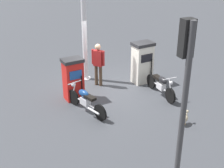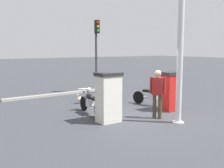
{
  "view_description": "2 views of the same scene",
  "coord_description": "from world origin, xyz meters",
  "px_view_note": "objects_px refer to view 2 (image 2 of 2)",
  "views": [
    {
      "loc": [
        9.56,
        -5.25,
        5.23
      ],
      "look_at": [
        1.32,
        -0.59,
        0.86
      ],
      "focal_mm": 48.81,
      "sensor_mm": 36.0,
      "label": 1
    },
    {
      "loc": [
        -7.49,
        6.66,
        2.51
      ],
      "look_at": [
        1.66,
        0.29,
        1.05
      ],
      "focal_mm": 44.12,
      "sensor_mm": 36.0,
      "label": 2
    }
  ],
  "objects_px": {
    "motorcycle_near_pump": "(153,96)",
    "roadside_traffic_light": "(97,44)",
    "fuel_pump_near": "(171,91)",
    "motorcycle_far_pump": "(90,103)",
    "fuel_pump_far": "(108,97)",
    "canopy_support_pole": "(180,63)",
    "attendant_person": "(158,91)",
    "wandering_duck": "(80,99)"
  },
  "relations": [
    {
      "from": "fuel_pump_near",
      "to": "motorcycle_near_pump",
      "type": "xyz_separation_m",
      "value": [
        1.1,
        -0.04,
        -0.35
      ]
    },
    {
      "from": "wandering_duck",
      "to": "canopy_support_pole",
      "type": "xyz_separation_m",
      "value": [
        -4.83,
        -1.17,
        1.8
      ]
    },
    {
      "from": "canopy_support_pole",
      "to": "wandering_duck",
      "type": "bearing_deg",
      "value": 13.58
    },
    {
      "from": "wandering_duck",
      "to": "roadside_traffic_light",
      "type": "relative_size",
      "value": 0.11
    },
    {
      "from": "motorcycle_near_pump",
      "to": "roadside_traffic_light",
      "type": "height_order",
      "value": "roadside_traffic_light"
    },
    {
      "from": "motorcycle_near_pump",
      "to": "attendant_person",
      "type": "height_order",
      "value": "attendant_person"
    },
    {
      "from": "motorcycle_near_pump",
      "to": "roadside_traffic_light",
      "type": "xyz_separation_m",
      "value": [
        4.42,
        0.12,
        2.29
      ]
    },
    {
      "from": "attendant_person",
      "to": "roadside_traffic_light",
      "type": "height_order",
      "value": "roadside_traffic_light"
    },
    {
      "from": "fuel_pump_far",
      "to": "attendant_person",
      "type": "bearing_deg",
      "value": -109.6
    },
    {
      "from": "motorcycle_far_pump",
      "to": "attendant_person",
      "type": "height_order",
      "value": "attendant_person"
    },
    {
      "from": "fuel_pump_far",
      "to": "roadside_traffic_light",
      "type": "distance_m",
      "value": 6.53
    },
    {
      "from": "motorcycle_far_pump",
      "to": "attendant_person",
      "type": "xyz_separation_m",
      "value": [
        -1.98,
        -1.62,
        0.57
      ]
    },
    {
      "from": "fuel_pump_near",
      "to": "motorcycle_far_pump",
      "type": "height_order",
      "value": "fuel_pump_near"
    },
    {
      "from": "wandering_duck",
      "to": "motorcycle_near_pump",
      "type": "bearing_deg",
      "value": -134.02
    },
    {
      "from": "fuel_pump_near",
      "to": "fuel_pump_far",
      "type": "xyz_separation_m",
      "value": [
        -0.0,
        3.03,
        0.07
      ]
    },
    {
      "from": "attendant_person",
      "to": "canopy_support_pole",
      "type": "height_order",
      "value": "canopy_support_pole"
    },
    {
      "from": "motorcycle_near_pump",
      "to": "canopy_support_pole",
      "type": "bearing_deg",
      "value": 154.61
    },
    {
      "from": "fuel_pump_near",
      "to": "motorcycle_near_pump",
      "type": "height_order",
      "value": "fuel_pump_near"
    },
    {
      "from": "fuel_pump_near",
      "to": "wandering_duck",
      "type": "relative_size",
      "value": 3.44
    },
    {
      "from": "fuel_pump_near",
      "to": "roadside_traffic_light",
      "type": "distance_m",
      "value": 5.85
    },
    {
      "from": "motorcycle_near_pump",
      "to": "roadside_traffic_light",
      "type": "relative_size",
      "value": 0.49
    },
    {
      "from": "fuel_pump_far",
      "to": "motorcycle_far_pump",
      "type": "distance_m",
      "value": 1.44
    },
    {
      "from": "fuel_pump_far",
      "to": "motorcycle_far_pump",
      "type": "height_order",
      "value": "fuel_pump_far"
    },
    {
      "from": "fuel_pump_far",
      "to": "canopy_support_pole",
      "type": "height_order",
      "value": "canopy_support_pole"
    },
    {
      "from": "fuel_pump_far",
      "to": "wandering_duck",
      "type": "height_order",
      "value": "fuel_pump_far"
    },
    {
      "from": "motorcycle_far_pump",
      "to": "canopy_support_pole",
      "type": "distance_m",
      "value": 3.69
    },
    {
      "from": "fuel_pump_far",
      "to": "wandering_duck",
      "type": "relative_size",
      "value": 3.74
    },
    {
      "from": "fuel_pump_near",
      "to": "attendant_person",
      "type": "xyz_separation_m",
      "value": [
        -0.61,
        1.33,
        0.21
      ]
    },
    {
      "from": "fuel_pump_near",
      "to": "motorcycle_far_pump",
      "type": "bearing_deg",
      "value": 65.03
    },
    {
      "from": "motorcycle_far_pump",
      "to": "canopy_support_pole",
      "type": "bearing_deg",
      "value": -147.65
    },
    {
      "from": "fuel_pump_near",
      "to": "motorcycle_far_pump",
      "type": "distance_m",
      "value": 3.27
    },
    {
      "from": "motorcycle_near_pump",
      "to": "roadside_traffic_light",
      "type": "distance_m",
      "value": 4.98
    },
    {
      "from": "fuel_pump_near",
      "to": "canopy_support_pole",
      "type": "relative_size",
      "value": 0.37
    },
    {
      "from": "wandering_duck",
      "to": "fuel_pump_near",
      "type": "bearing_deg",
      "value": -145.51
    },
    {
      "from": "fuel_pump_near",
      "to": "attendant_person",
      "type": "height_order",
      "value": "attendant_person"
    },
    {
      "from": "motorcycle_far_pump",
      "to": "roadside_traffic_light",
      "type": "xyz_separation_m",
      "value": [
        4.15,
        -2.87,
        2.3
      ]
    },
    {
      "from": "fuel_pump_far",
      "to": "canopy_support_pole",
      "type": "relative_size",
      "value": 0.41
    },
    {
      "from": "motorcycle_near_pump",
      "to": "wandering_duck",
      "type": "bearing_deg",
      "value": 45.98
    },
    {
      "from": "fuel_pump_near",
      "to": "attendant_person",
      "type": "relative_size",
      "value": 0.9
    },
    {
      "from": "motorcycle_near_pump",
      "to": "attendant_person",
      "type": "bearing_deg",
      "value": 141.17
    },
    {
      "from": "fuel_pump_far",
      "to": "attendant_person",
      "type": "xyz_separation_m",
      "value": [
        -0.61,
        -1.7,
        0.14
      ]
    },
    {
      "from": "canopy_support_pole",
      "to": "motorcycle_far_pump",
      "type": "bearing_deg",
      "value": 32.35
    }
  ]
}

